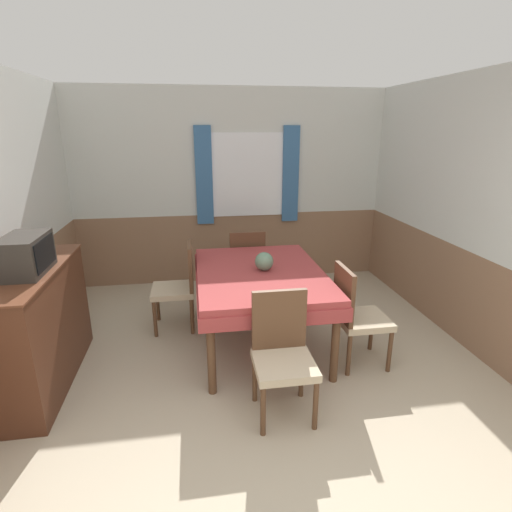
# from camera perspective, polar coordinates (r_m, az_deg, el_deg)

# --- Properties ---
(wall_back) EXTENTS (4.57, 0.10, 2.60)m
(wall_back) POSITION_cam_1_polar(r_m,az_deg,el_deg) (5.51, -3.39, 9.68)
(wall_back) COLOR silver
(wall_back) RESTS_ON ground_plane
(wall_right) EXTENTS (0.05, 4.39, 2.60)m
(wall_right) POSITION_cam_1_polar(r_m,az_deg,el_deg) (4.38, 28.30, 5.36)
(wall_right) COLOR silver
(wall_right) RESTS_ON ground_plane
(dining_table) EXTENTS (1.23, 1.66, 0.78)m
(dining_table) POSITION_cam_1_polar(r_m,az_deg,el_deg) (3.87, 0.57, -3.54)
(dining_table) COLOR #9E3838
(dining_table) RESTS_ON ground_plane
(chair_head_near) EXTENTS (0.44, 0.44, 0.94)m
(chair_head_near) POSITION_cam_1_polar(r_m,az_deg,el_deg) (3.06, 3.78, -13.41)
(chair_head_near) COLOR brown
(chair_head_near) RESTS_ON ground_plane
(chair_head_window) EXTENTS (0.44, 0.44, 0.94)m
(chair_head_window) POSITION_cam_1_polar(r_m,az_deg,el_deg) (4.87, -1.40, -1.19)
(chair_head_window) COLOR brown
(chair_head_window) RESTS_ON ground_plane
(chair_left_far) EXTENTS (0.44, 0.44, 0.94)m
(chair_left_far) POSITION_cam_1_polar(r_m,az_deg,el_deg) (4.34, -10.89, -3.92)
(chair_left_far) COLOR brown
(chair_left_far) RESTS_ON ground_plane
(chair_right_near) EXTENTS (0.44, 0.44, 0.94)m
(chair_right_near) POSITION_cam_1_polar(r_m,az_deg,el_deg) (3.72, 14.07, -7.94)
(chair_right_near) COLOR brown
(chair_right_near) RESTS_ON ground_plane
(sideboard) EXTENTS (0.46, 1.42, 1.02)m
(sideboard) POSITION_cam_1_polar(r_m,az_deg,el_deg) (3.80, -28.70, -8.86)
(sideboard) COLOR #4C2819
(sideboard) RESTS_ON ground_plane
(tv) EXTENTS (0.29, 0.49, 0.29)m
(tv) POSITION_cam_1_polar(r_m,az_deg,el_deg) (3.50, -30.06, 0.16)
(tv) COLOR #2D2823
(tv) RESTS_ON sideboard
(vase) EXTENTS (0.18, 0.18, 0.18)m
(vase) POSITION_cam_1_polar(r_m,az_deg,el_deg) (3.82, 1.17, -0.78)
(vase) COLOR slate
(vase) RESTS_ON dining_table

